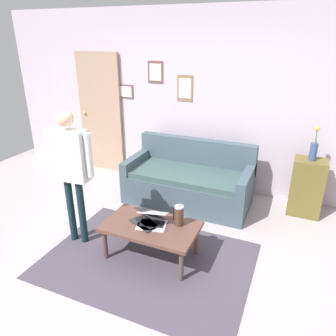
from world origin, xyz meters
TOP-DOWN VIEW (x-y plane):
  - ground_plane at (0.00, 0.00)m, footprint 7.68×7.68m
  - area_rug at (-0.14, -0.05)m, footprint 2.22×1.57m
  - back_wall at (0.00, -2.20)m, footprint 7.04×0.11m
  - interior_door at (1.78, -2.11)m, footprint 0.82×0.09m
  - couch at (-0.08, -1.53)m, footprint 1.78×0.85m
  - coffee_table at (-0.14, -0.15)m, footprint 1.02×0.60m
  - laptop_left at (-0.15, -0.17)m, footprint 0.37×0.36m
  - laptop_center at (-0.08, -0.17)m, footprint 0.41×0.38m
  - french_press at (-0.42, -0.28)m, footprint 0.12×0.10m
  - side_shelf at (-1.67, -1.82)m, footprint 0.42×0.32m
  - flower_vase at (-1.67, -1.82)m, footprint 0.09×0.11m
  - person_standing at (0.79, -0.07)m, footprint 0.57×0.21m

SIDE VIEW (x-z plane):
  - ground_plane at x=0.00m, z-range 0.00..0.00m
  - area_rug at x=-0.14m, z-range 0.00..0.01m
  - couch at x=-0.08m, z-range -0.13..0.75m
  - coffee_table at x=-0.14m, z-range 0.15..0.56m
  - side_shelf at x=-1.67m, z-range 0.00..0.79m
  - laptop_center at x=-0.08m, z-range 0.37..0.51m
  - laptop_left at x=-0.15m, z-range 0.37..0.53m
  - french_press at x=-0.42m, z-range 0.39..0.64m
  - flower_vase at x=-1.67m, z-range 0.73..1.19m
  - person_standing at x=0.79m, z-range 0.23..1.82m
  - interior_door at x=1.78m, z-range 0.00..2.05m
  - back_wall at x=0.00m, z-range 0.00..2.70m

